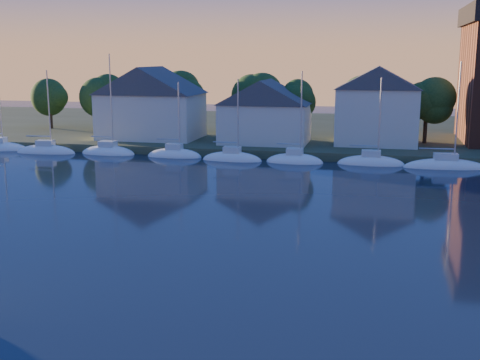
% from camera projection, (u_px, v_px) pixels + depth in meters
% --- Properties ---
extents(shoreline_land, '(160.00, 50.00, 2.00)m').
position_uv_depth(shoreline_land, '(324.00, 134.00, 94.08)').
color(shoreline_land, '#384126').
rests_on(shoreline_land, ground).
extents(wooden_dock, '(120.00, 3.00, 1.00)m').
position_uv_depth(wooden_dock, '(306.00, 158.00, 72.14)').
color(wooden_dock, brown).
rests_on(wooden_dock, ground).
extents(clubhouse_west, '(13.65, 9.45, 9.64)m').
position_uv_depth(clubhouse_west, '(151.00, 102.00, 81.59)').
color(clubhouse_west, beige).
rests_on(clubhouse_west, shoreline_land).
extents(clubhouse_centre, '(11.55, 8.40, 8.08)m').
position_uv_depth(clubhouse_centre, '(265.00, 111.00, 77.22)').
color(clubhouse_centre, beige).
rests_on(clubhouse_centre, shoreline_land).
extents(clubhouse_east, '(10.50, 8.40, 9.80)m').
position_uv_depth(clubhouse_east, '(377.00, 105.00, 75.82)').
color(clubhouse_east, beige).
rests_on(clubhouse_east, shoreline_land).
extents(tree_line, '(93.40, 5.40, 8.90)m').
position_uv_depth(tree_line, '(332.00, 93.00, 80.74)').
color(tree_line, '#3B2C1A').
rests_on(tree_line, shoreline_land).
extents(moored_fleet, '(79.50, 2.40, 12.05)m').
position_uv_depth(moored_fleet, '(269.00, 160.00, 70.16)').
color(moored_fleet, white).
rests_on(moored_fleet, ground).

